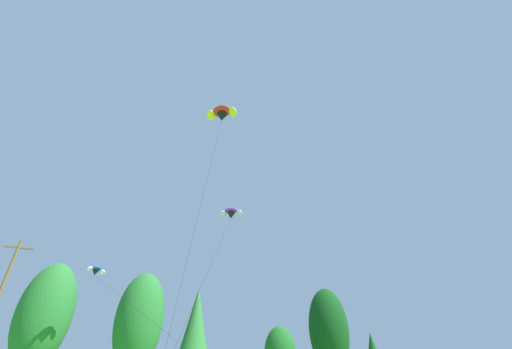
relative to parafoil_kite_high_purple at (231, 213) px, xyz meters
name	(u,v)px	position (x,y,z in m)	size (l,w,h in m)	color
treeline_tree_c	(45,314)	(-17.58, 9.38, -10.82)	(5.56, 5.56, 13.91)	#472D19
treeline_tree_d	(139,320)	(-7.74, 10.57, -10.68)	(5.62, 5.62, 14.13)	#472D19
treeline_tree_e	(195,327)	(-0.23, 14.02, -10.65)	(4.62, 4.62, 13.71)	#472D19
treeline_tree_g	(329,329)	(19.07, 11.48, -10.33)	(5.77, 5.77, 14.72)	#472D19
parafoil_kite_high_purple	(231,213)	(0.00, 0.00, 0.00)	(9.44, 19.69, 18.33)	purple
parafoil_kite_mid_blue_white	(96,270)	(-13.24, 4.03, -7.14)	(11.37, 18.84, 11.03)	blue
parafoil_kite_far_red_yellow	(222,114)	(-4.23, -9.54, 6.20)	(5.46, 10.45, 24.64)	red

